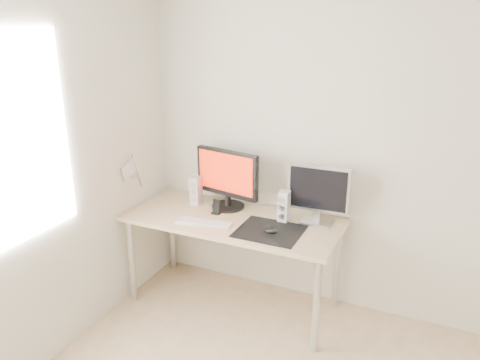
% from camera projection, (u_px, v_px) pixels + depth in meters
% --- Properties ---
extents(wall_back, '(3.50, 0.00, 3.50)m').
position_uv_depth(wall_back, '(375.00, 153.00, 3.27)').
color(wall_back, white).
rests_on(wall_back, ground).
extents(mousepad, '(0.45, 0.40, 0.00)m').
position_uv_depth(mousepad, '(270.00, 231.00, 3.27)').
color(mousepad, black).
rests_on(mousepad, desk).
extents(mouse, '(0.10, 0.06, 0.04)m').
position_uv_depth(mouse, '(271.00, 231.00, 3.23)').
color(mouse, black).
rests_on(mouse, mousepad).
extents(desk, '(1.60, 0.70, 0.73)m').
position_uv_depth(desk, '(233.00, 228.00, 3.51)').
color(desk, '#D1B587').
rests_on(desk, ground).
extents(main_monitor, '(0.55, 0.30, 0.47)m').
position_uv_depth(main_monitor, '(227.00, 177.00, 3.60)').
color(main_monitor, black).
rests_on(main_monitor, desk).
extents(second_monitor, '(0.45, 0.17, 0.43)m').
position_uv_depth(second_monitor, '(318.00, 192.00, 3.33)').
color(second_monitor, silver).
rests_on(second_monitor, desk).
extents(speaker_left, '(0.07, 0.09, 0.23)m').
position_uv_depth(speaker_left, '(196.00, 191.00, 3.71)').
color(speaker_left, silver).
rests_on(speaker_left, desk).
extents(speaker_right, '(0.07, 0.09, 0.23)m').
position_uv_depth(speaker_right, '(284.00, 206.00, 3.40)').
color(speaker_right, silver).
rests_on(speaker_right, desk).
extents(keyboard, '(0.43, 0.17, 0.02)m').
position_uv_depth(keyboard, '(204.00, 223.00, 3.39)').
color(keyboard, silver).
rests_on(keyboard, desk).
extents(phone_dock, '(0.06, 0.06, 0.11)m').
position_uv_depth(phone_dock, '(216.00, 210.00, 3.55)').
color(phone_dock, black).
rests_on(phone_dock, desk).
extents(pennant, '(0.01, 0.23, 0.29)m').
position_uv_depth(pennant, '(131.00, 170.00, 3.57)').
color(pennant, '#A57F54').
rests_on(pennant, wall_left).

